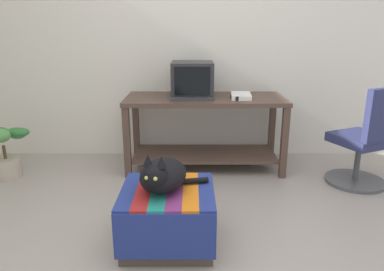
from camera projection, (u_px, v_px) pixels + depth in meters
The scene contains 12 objects.
ground_plane at pixel (183, 265), 2.16m from camera, with size 14.00×14.00×0.00m, color #9E9389.
back_wall at pixel (186, 33), 3.75m from camera, with size 8.00×0.10×2.60m, color silver.
desk at pixel (203, 120), 3.55m from camera, with size 1.52×0.64×0.71m.
tv_monitor at pixel (191, 80), 3.49m from camera, with size 0.40×0.39×0.33m.
keyboard at pixel (190, 99), 3.35m from camera, with size 0.40×0.15×0.02m, color #333338.
book at pixel (239, 96), 3.44m from camera, with size 0.18×0.29×0.04m, color white.
ottoman_with_blanket at pixel (166, 217), 2.33m from camera, with size 0.58×0.57×0.37m.
cat at pixel (161, 175), 2.24m from camera, with size 0.47×0.44×0.28m.
potted_plant at pixel (3, 151), 3.34m from camera, with size 0.46×0.39×0.50m.
office_chair at pixel (364, 143), 3.16m from camera, with size 0.56×0.56×0.89m.
stapler at pixel (233, 98), 3.35m from camera, with size 0.04×0.11×0.04m, color black.
pen at pixel (241, 97), 3.46m from camera, with size 0.01×0.01×0.14m, color #B7B7BC.
Camera 1 is at (0.04, -1.85, 1.35)m, focal length 34.10 mm.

